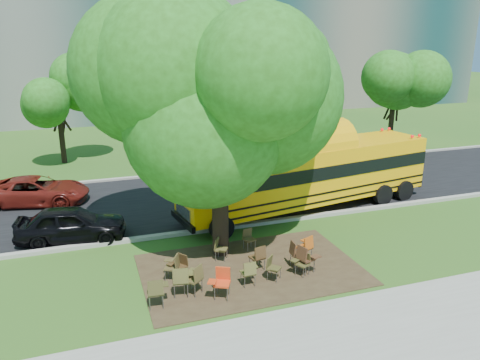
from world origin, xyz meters
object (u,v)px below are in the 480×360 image
object	(u,v)px
chair_0	(157,290)
chair_6	(303,261)
chair_4	(249,271)
chair_5	(273,266)
chair_3	(221,280)
chair_8	(173,265)
bg_car_red	(36,191)
chair_9	(180,264)
chair_12	(297,252)
chair_14	(248,237)
chair_10	(220,247)
chair_1	(182,278)
main_tree	(219,107)
chair_7	(305,257)
chair_13	(306,245)
black_car	(71,224)
chair_11	(259,255)
school_bus	(317,172)
chair_2	(195,276)

from	to	relation	value
chair_0	chair_6	bearing A→B (deg)	10.10
chair_4	chair_5	world-z (taller)	chair_4
chair_3	chair_8	size ratio (longest dim) A/B	1.08
chair_6	bg_car_red	bearing A→B (deg)	12.23
chair_4	chair_9	distance (m)	2.20
chair_12	chair_14	bearing A→B (deg)	-146.32
chair_5	chair_10	world-z (taller)	same
chair_1	chair_12	xyz separation A→B (m)	(3.91, 0.56, -0.04)
main_tree	chair_8	distance (m)	5.15
chair_7	chair_14	distance (m)	2.52
chair_6	chair_13	world-z (taller)	chair_13
black_car	chair_9	bearing A→B (deg)	-134.61
chair_4	chair_11	world-z (taller)	chair_11
school_bus	chair_5	xyz separation A→B (m)	(-4.37, -5.46, -1.14)
chair_8	main_tree	bearing A→B (deg)	-29.56
chair_3	chair_14	size ratio (longest dim) A/B	1.20
chair_3	chair_9	distance (m)	1.74
main_tree	chair_5	xyz separation A→B (m)	(0.98, -2.31, -4.65)
chair_2	chair_3	distance (m)	0.79
chair_5	main_tree	bearing A→B (deg)	-110.69
chair_1	chair_12	size ratio (longest dim) A/B	1.06
chair_2	chair_4	xyz separation A→B (m)	(1.66, -0.07, -0.06)
chair_9	chair_2	bearing A→B (deg)	156.03
chair_2	chair_11	xyz separation A→B (m)	(2.28, 0.77, -0.03)
main_tree	chair_3	size ratio (longest dim) A/B	9.45
chair_6	chair_9	xyz separation A→B (m)	(-3.72, 1.02, 0.03)
chair_2	chair_6	xyz separation A→B (m)	(3.49, 0.05, -0.11)
chair_1	chair_9	distance (m)	1.10
school_bus	chair_7	distance (m)	6.36
chair_0	chair_14	xyz separation A→B (m)	(3.68, 2.74, -0.09)
chair_11	chair_12	bearing A→B (deg)	-24.00
school_bus	chair_12	bearing A→B (deg)	-133.31
chair_11	chair_13	distance (m)	1.76
school_bus	chair_0	xyz separation A→B (m)	(-8.00, -5.88, -1.06)
chair_0	chair_13	world-z (taller)	chair_0
chair_8	bg_car_red	world-z (taller)	bg_car_red
chair_8	black_car	size ratio (longest dim) A/B	0.22
chair_4	chair_14	distance (m)	2.58
chair_11	chair_1	bearing A→B (deg)	-177.92
chair_1	chair_11	distance (m)	2.78
chair_3	black_car	xyz separation A→B (m)	(-4.10, 5.61, 0.09)
school_bus	chair_4	distance (m)	7.68
chair_10	bg_car_red	distance (m)	10.20
school_bus	black_car	world-z (taller)	school_bus
chair_11	chair_12	xyz separation A→B (m)	(1.24, -0.22, 0.01)
chair_5	chair_7	world-z (taller)	chair_7
school_bus	black_car	size ratio (longest dim) A/B	3.01
school_bus	chair_7	size ratio (longest dim) A/B	12.21
chair_3	bg_car_red	world-z (taller)	bg_car_red
chair_9	chair_11	size ratio (longest dim) A/B	0.91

